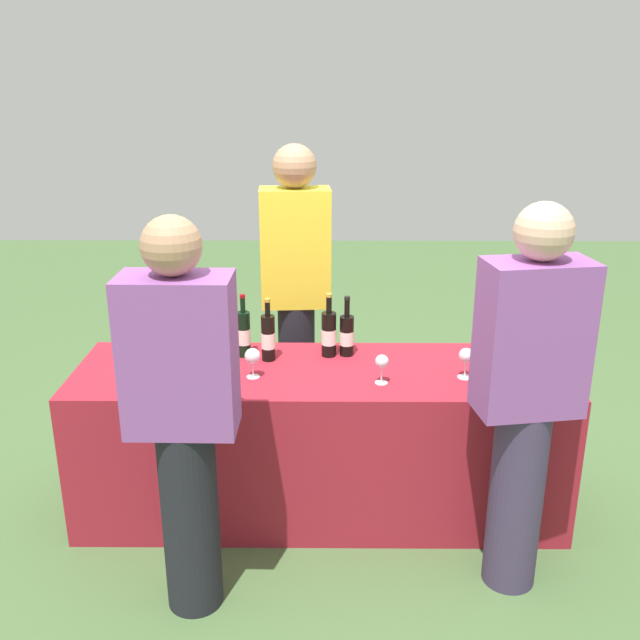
# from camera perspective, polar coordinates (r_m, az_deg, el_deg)

# --- Properties ---
(ground_plane) EXTENTS (12.00, 12.00, 0.00)m
(ground_plane) POSITION_cam_1_polar(r_m,az_deg,el_deg) (3.76, 0.00, -14.61)
(ground_plane) COLOR #476638
(tasting_table) EXTENTS (2.34, 0.70, 0.76)m
(tasting_table) POSITION_cam_1_polar(r_m,az_deg,el_deg) (3.57, 0.00, -9.56)
(tasting_table) COLOR maroon
(tasting_table) RESTS_ON ground_plane
(wine_bottle_0) EXTENTS (0.07, 0.07, 0.33)m
(wine_bottle_0) POSITION_cam_1_polar(r_m,az_deg,el_deg) (3.61, -12.69, -0.96)
(wine_bottle_0) COLOR black
(wine_bottle_0) RESTS_ON tasting_table
(wine_bottle_1) EXTENTS (0.07, 0.07, 0.33)m
(wine_bottle_1) POSITION_cam_1_polar(r_m,az_deg,el_deg) (3.56, -10.93, -1.17)
(wine_bottle_1) COLOR black
(wine_bottle_1) RESTS_ON tasting_table
(wine_bottle_2) EXTENTS (0.07, 0.07, 0.32)m
(wine_bottle_2) POSITION_cam_1_polar(r_m,az_deg,el_deg) (3.54, -6.14, -1.08)
(wine_bottle_2) COLOR black
(wine_bottle_2) RESTS_ON tasting_table
(wine_bottle_3) EXTENTS (0.07, 0.07, 0.32)m
(wine_bottle_3) POSITION_cam_1_polar(r_m,az_deg,el_deg) (3.48, -4.18, -1.40)
(wine_bottle_3) COLOR black
(wine_bottle_3) RESTS_ON tasting_table
(wine_bottle_4) EXTENTS (0.07, 0.07, 0.32)m
(wine_bottle_4) POSITION_cam_1_polar(r_m,az_deg,el_deg) (3.52, 0.71, -1.09)
(wine_bottle_4) COLOR black
(wine_bottle_4) RESTS_ON tasting_table
(wine_bottle_5) EXTENTS (0.07, 0.07, 0.31)m
(wine_bottle_5) POSITION_cam_1_polar(r_m,az_deg,el_deg) (3.53, 2.16, -1.19)
(wine_bottle_5) COLOR black
(wine_bottle_5) RESTS_ON tasting_table
(wine_bottle_6) EXTENTS (0.07, 0.07, 0.31)m
(wine_bottle_6) POSITION_cam_1_polar(r_m,az_deg,el_deg) (3.65, 15.25, -1.17)
(wine_bottle_6) COLOR black
(wine_bottle_6) RESTS_ON tasting_table
(wine_glass_0) EXTENTS (0.06, 0.06, 0.14)m
(wine_glass_0) POSITION_cam_1_polar(r_m,az_deg,el_deg) (3.31, -12.53, -3.19)
(wine_glass_0) COLOR silver
(wine_glass_0) RESTS_ON tasting_table
(wine_glass_1) EXTENTS (0.07, 0.07, 0.14)m
(wine_glass_1) POSITION_cam_1_polar(r_m,az_deg,el_deg) (3.29, -5.44, -2.98)
(wine_glass_1) COLOR silver
(wine_glass_1) RESTS_ON tasting_table
(wine_glass_2) EXTENTS (0.06, 0.06, 0.14)m
(wine_glass_2) POSITION_cam_1_polar(r_m,az_deg,el_deg) (3.23, 4.99, -3.43)
(wine_glass_2) COLOR silver
(wine_glass_2) RESTS_ON tasting_table
(wine_glass_3) EXTENTS (0.07, 0.07, 0.15)m
(wine_glass_3) POSITION_cam_1_polar(r_m,az_deg,el_deg) (3.34, 11.65, -2.90)
(wine_glass_3) COLOR silver
(wine_glass_3) RESTS_ON tasting_table
(server_pouring) EXTENTS (0.39, 0.23, 1.75)m
(server_pouring) POSITION_cam_1_polar(r_m,az_deg,el_deg) (3.96, -1.95, 2.65)
(server_pouring) COLOR black
(server_pouring) RESTS_ON ground_plane
(guest_0) EXTENTS (0.42, 0.23, 1.64)m
(guest_0) POSITION_cam_1_polar(r_m,az_deg,el_deg) (2.77, -10.94, -7.22)
(guest_0) COLOR black
(guest_0) RESTS_ON ground_plane
(guest_1) EXTENTS (0.44, 0.29, 1.66)m
(guest_1) POSITION_cam_1_polar(r_m,az_deg,el_deg) (2.95, 16.27, -5.59)
(guest_1) COLOR #3F3351
(guest_1) RESTS_ON ground_plane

